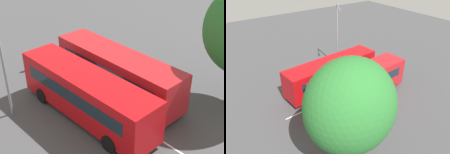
{
  "view_description": "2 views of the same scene",
  "coord_description": "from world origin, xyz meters",
  "views": [
    {
      "loc": [
        -14.07,
        10.57,
        12.27
      ],
      "look_at": [
        0.14,
        -0.87,
        1.75
      ],
      "focal_mm": 50.27,
      "sensor_mm": 36.0,
      "label": 1
    },
    {
      "loc": [
        -11.66,
        -15.38,
        12.96
      ],
      "look_at": [
        -0.61,
        0.26,
        1.89
      ],
      "focal_mm": 35.79,
      "sensor_mm": 36.0,
      "label": 2
    }
  ],
  "objects": [
    {
      "name": "ground_plane",
      "position": [
        0.0,
        0.0,
        0.0
      ],
      "size": [
        67.29,
        67.29,
        0.0
      ],
      "primitive_type": "plane",
      "color": "#424244"
    },
    {
      "name": "bus_far_left",
      "position": [
        0.62,
        -1.68,
        1.72
      ],
      "size": [
        10.59,
        3.18,
        3.1
      ],
      "rotation": [
        0.0,
        0.0,
        0.07
      ],
      "color": "#AD191E",
      "rests_on": "ground"
    },
    {
      "name": "bus_center_left",
      "position": [
        -0.38,
        1.66,
        1.72
      ],
      "size": [
        10.61,
        3.34,
        3.1
      ],
      "rotation": [
        0.0,
        0.0,
        0.09
      ],
      "color": "#B70C11",
      "rests_on": "ground"
    },
    {
      "name": "pedestrian",
      "position": [
        7.49,
        1.12,
        1.04
      ],
      "size": [
        0.42,
        0.42,
        1.76
      ],
      "rotation": [
        0.0,
        0.0,
        3.52
      ],
      "color": "#232833",
      "rests_on": "ground"
    },
    {
      "name": "street_lamp",
      "position": [
        2.7,
        5.07,
        4.44
      ],
      "size": [
        1.31,
        2.28,
        7.7
      ],
      "rotation": [
        0.0,
        0.0,
        -2.06
      ],
      "color": "gray",
      "rests_on": "ground"
    },
    {
      "name": "lane_stripe_outer_left",
      "position": [
        0.0,
        0.0,
        0.0
      ],
      "size": [
        13.5,
        1.09,
        0.01
      ],
      "primitive_type": "cube",
      "rotation": [
        0.0,
        0.0,
        0.07
      ],
      "color": "silver",
      "rests_on": "ground"
    }
  ]
}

